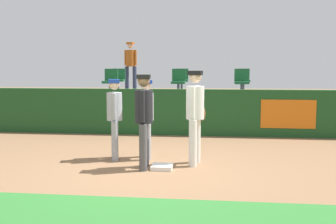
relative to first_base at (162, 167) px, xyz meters
The scene contains 15 objects.
ground_plane 0.27m from the first_base, behind, with size 60.00×60.00×0.00m, color #846042.
first_base is the anchor object (origin of this frame).
player_fielder_home 1.30m from the first_base, 35.66° to the left, with size 0.43×0.57×1.89m.
player_runner_visitor 1.63m from the first_base, 147.34° to the left, with size 0.39×0.47×1.71m.
player_coach_visitor 1.35m from the first_base, 118.04° to the left, with size 0.42×0.45×1.70m.
player_umpire 1.08m from the first_base, behind, with size 0.37×0.51×1.83m.
field_wall 3.98m from the first_base, 93.68° to the left, with size 18.00×0.26×1.34m.
bleacher_platform 6.51m from the first_base, 92.37° to the left, with size 18.00×4.80×1.08m, color #59595E.
seat_front_center 5.57m from the first_base, 91.70° to the left, with size 0.44×0.44×0.84m.
seat_back_center 7.32m from the first_base, 91.59° to the left, with size 0.46×0.44×0.84m.
seat_front_left 6.07m from the first_base, 114.29° to the left, with size 0.44×0.44×0.84m.
seat_back_right 7.60m from the first_base, 74.09° to the left, with size 0.45×0.44×0.84m.
seat_back_left 7.76m from the first_base, 109.89° to the left, with size 0.47×0.44×0.84m.
seat_front_right 5.87m from the first_base, 70.91° to the left, with size 0.45×0.44×0.84m.
spectator_hooded 8.64m from the first_base, 105.98° to the left, with size 0.51×0.42×1.87m.
Camera 1 is at (1.25, -7.42, 1.96)m, focal length 42.35 mm.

